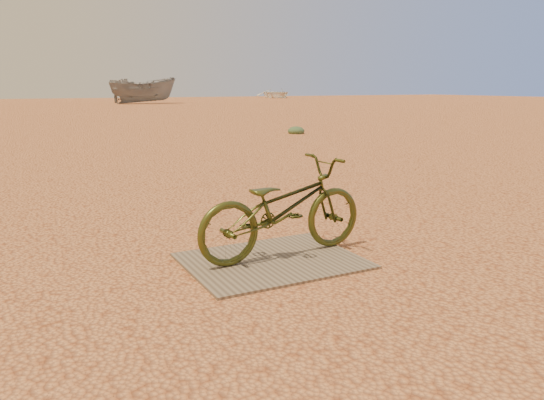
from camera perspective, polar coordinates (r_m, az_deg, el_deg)
name	(u,v)px	position (r m, az deg, el deg)	size (l,w,h in m)	color
ground	(268,243)	(4.97, -0.43, -4.69)	(120.00, 120.00, 0.00)	#E69055
plywood_board	(272,261)	(4.45, 0.00, -6.55)	(1.42, 1.11, 0.02)	#806C54
bicycle	(283,208)	(4.45, 1.20, -0.85)	(0.55, 1.58, 0.83)	#3E4317
boat_mid_right	(143,90)	(44.33, -13.68, 11.38)	(2.00, 5.33, 2.06)	gray
boat_far_right	(276,93)	(62.39, 0.47, 11.42)	(3.73, 5.22, 1.08)	white
kale_b	(296,134)	(16.31, 2.61, 7.15)	(0.51, 0.51, 0.28)	#526C45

